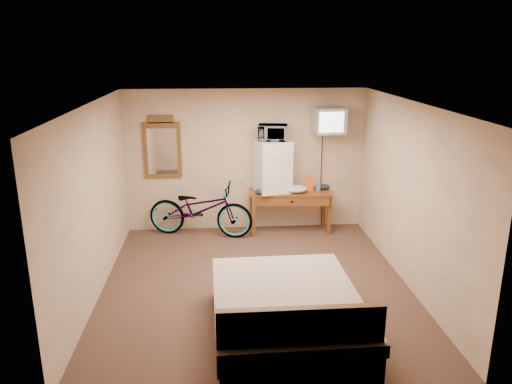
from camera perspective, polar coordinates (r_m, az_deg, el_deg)
The scene contains 13 objects.
room at distance 6.60m, azimuth -0.06°, elevation -0.79°, with size 4.60×4.64×2.50m.
desk at distance 8.76m, azimuth 3.94°, elevation -0.64°, with size 1.46×0.66×0.75m.
mini_fridge at distance 8.62m, azimuth 1.90°, elevation 2.98°, with size 0.66×0.64×0.90m.
microwave at distance 8.50m, azimuth 1.94°, elevation 6.81°, with size 0.49×0.33×0.27m, color white.
snack_bag at distance 8.74m, azimuth 6.10°, elevation 0.87°, with size 0.12×0.07×0.25m, color #ED5715.
blue_cup at distance 8.80m, azimuth 7.16°, elevation 0.55°, with size 0.07×0.07×0.13m, color #4376E6.
cloth_cream at distance 8.66m, azimuth 4.58°, elevation 0.36°, with size 0.40×0.31×0.12m, color beige.
cloth_dark_a at distance 8.53m, azimuth 0.69°, elevation 0.05°, with size 0.26×0.19×0.10m, color black.
cloth_dark_b at distance 8.91m, azimuth 7.79°, elevation 0.61°, with size 0.20×0.17×0.09m, color black.
crt_television at distance 8.61m, azimuth 8.32°, elevation 8.10°, with size 0.54×0.61×0.44m.
wall_mirror at distance 8.78m, azimuth -10.66°, elevation 4.98°, with size 0.64×0.04×1.09m.
bicycle at distance 8.68m, azimuth -6.38°, elevation -1.95°, with size 0.64×1.83×0.96m, color black.
bed at distance 5.76m, azimuth 3.57°, elevation -13.96°, with size 1.66×2.18×0.90m.
Camera 1 is at (-0.49, -6.28, 3.20)m, focal length 35.00 mm.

